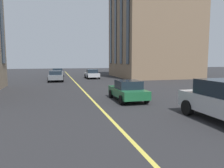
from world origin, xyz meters
TOP-DOWN VIEW (x-y plane):
  - lane_centre_line at (20.00, 0.00)m, footprint 80.00×0.16m
  - car_green_parked_b at (18.92, -2.34)m, footprint 3.90×1.89m
  - car_silver_parked_a at (37.35, -3.01)m, footprint 3.90×1.89m
  - car_grey_trailing at (34.43, 2.39)m, footprint 4.40×1.95m
  - car_grey_oncoming at (43.35, 2.01)m, footprint 4.40×1.95m
  - building_right_near at (38.31, -13.48)m, footprint 12.38×12.09m

SIDE VIEW (x-z plane):
  - lane_centre_line at x=20.00m, z-range 0.00..0.01m
  - car_green_parked_b at x=18.92m, z-range 0.00..1.40m
  - car_silver_parked_a at x=37.35m, z-range 0.00..1.40m
  - car_grey_trailing at x=34.43m, z-range 0.02..1.39m
  - car_grey_oncoming at x=43.35m, z-range 0.02..1.39m
  - building_right_near at x=38.31m, z-range 0.00..15.97m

